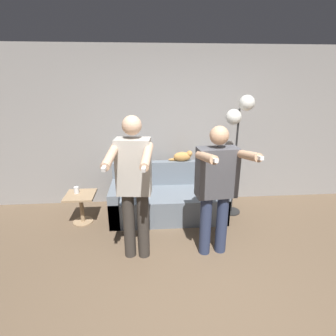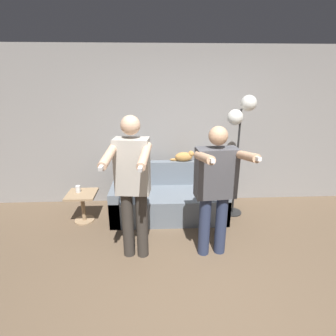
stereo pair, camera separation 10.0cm
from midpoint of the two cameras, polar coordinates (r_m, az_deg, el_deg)
ground_plane at (r=2.87m, az=8.90°, el=-28.33°), size 16.00×16.00×0.00m
wall_back at (r=4.46m, az=2.59°, el=8.65°), size 10.00×0.05×2.60m
couch at (r=4.22m, az=-0.72°, el=-6.79°), size 1.77×0.83×0.80m
person_left at (r=2.98m, az=-8.37°, el=-3.09°), size 0.51×0.70×1.73m
person_right at (r=3.08m, az=9.67°, el=-3.40°), size 0.58×0.71×1.61m
cat at (r=4.31m, az=2.58°, el=2.57°), size 0.40×0.14×0.18m
floor_lamp at (r=4.04m, az=14.53°, el=10.02°), size 0.41×0.30×1.87m
side_table at (r=4.19m, az=-19.06°, el=-7.09°), size 0.43×0.43×0.46m
cup at (r=4.17m, az=-19.96°, el=-4.54°), size 0.07×0.07×0.10m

